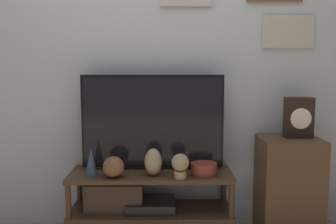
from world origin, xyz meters
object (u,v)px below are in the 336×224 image
(mantel_clock, at_px, (299,118))
(vase_slim_bronze, at_px, (91,162))
(vase_wide_bowl, at_px, (204,169))
(vase_round_glass, at_px, (114,167))
(decorative_bust, at_px, (180,164))
(television, at_px, (153,122))
(vase_urn_stoneware, at_px, (153,162))

(mantel_clock, bearing_deg, vase_slim_bronze, -175.07)
(vase_wide_bowl, bearing_deg, mantel_clock, 8.46)
(vase_slim_bronze, height_order, mantel_clock, mantel_clock)
(vase_round_glass, relative_size, mantel_clock, 0.50)
(vase_wide_bowl, distance_m, decorative_bust, 0.20)
(vase_round_glass, distance_m, decorative_bust, 0.48)
(television, bearing_deg, vase_wide_bowl, -22.32)
(vase_slim_bronze, bearing_deg, television, 22.31)
(vase_urn_stoneware, relative_size, mantel_clock, 0.66)
(vase_round_glass, bearing_deg, mantel_clock, 6.83)
(vase_urn_stoneware, relative_size, decorative_bust, 1.13)
(television, bearing_deg, vase_round_glass, -142.34)
(decorative_bust, relative_size, mantel_clock, 0.58)
(vase_wide_bowl, relative_size, vase_slim_bronze, 0.92)
(mantel_clock, bearing_deg, television, 177.49)
(vase_slim_bronze, bearing_deg, vase_round_glass, -10.98)
(vase_wide_bowl, relative_size, decorative_bust, 1.08)
(mantel_clock, bearing_deg, vase_wide_bowl, -171.54)
(vase_wide_bowl, xyz_separation_m, vase_round_glass, (-0.65, -0.06, 0.03))
(decorative_bust, bearing_deg, vase_wide_bowl, 25.61)
(television, bearing_deg, decorative_bust, -50.11)
(decorative_bust, bearing_deg, mantel_clock, 12.09)
(vase_slim_bronze, relative_size, vase_round_glass, 1.36)
(television, xyz_separation_m, vase_slim_bronze, (-0.44, -0.18, -0.27))
(vase_wide_bowl, bearing_deg, vase_urn_stoneware, -177.41)
(vase_slim_bronze, bearing_deg, vase_wide_bowl, 1.78)
(vase_round_glass, height_order, decorative_bust, decorative_bust)
(vase_wide_bowl, height_order, vase_round_glass, vase_round_glass)
(vase_urn_stoneware, height_order, vase_slim_bronze, vase_slim_bronze)
(vase_round_glass, xyz_separation_m, mantel_clock, (1.37, 0.16, 0.33))
(vase_wide_bowl, relative_size, mantel_clock, 0.63)
(decorative_bust, bearing_deg, vase_urn_stoneware, 160.59)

